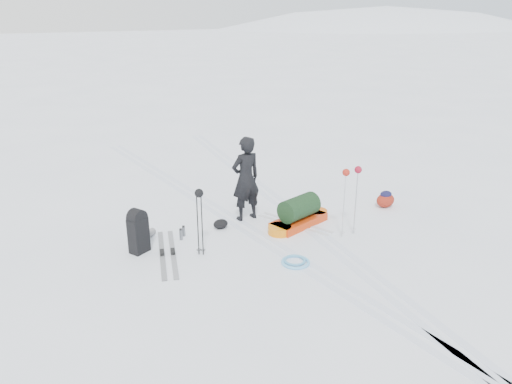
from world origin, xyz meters
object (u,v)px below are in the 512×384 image
skier (246,179)px  ski_poles_black (199,201)px  expedition_rucksack (139,231)px  pulk_sled (299,214)px

skier → ski_poles_black: size_ratio=1.42×
expedition_rucksack → ski_poles_black: size_ratio=0.66×
skier → expedition_rucksack: skier is taller
ski_poles_black → skier: bearing=15.3°
expedition_rucksack → skier: bearing=-18.1°
expedition_rucksack → ski_poles_black: 1.38m
expedition_rucksack → ski_poles_black: bearing=-64.2°
skier → expedition_rucksack: bearing=3.7°
skier → expedition_rucksack: (-2.51, -0.31, -0.53)m
pulk_sled → ski_poles_black: (-2.39, -0.20, 0.84)m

